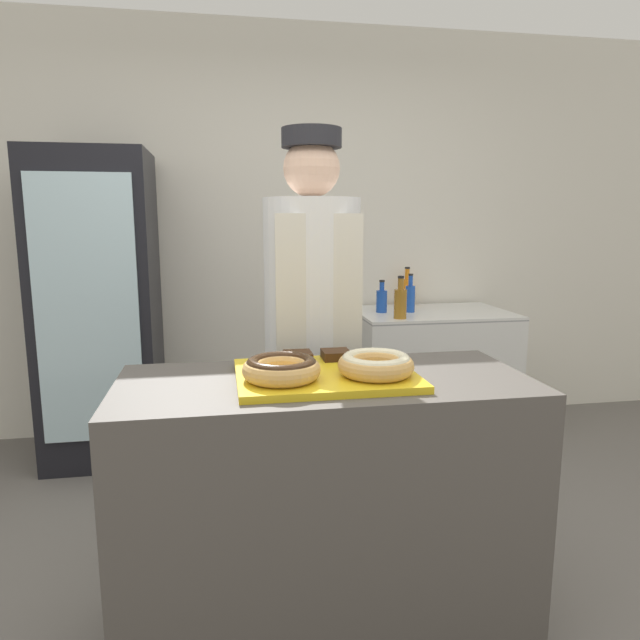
{
  "coord_description": "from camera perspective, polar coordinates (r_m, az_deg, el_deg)",
  "views": [
    {
      "loc": [
        -0.33,
        -1.79,
        1.44
      ],
      "look_at": [
        0.0,
        0.1,
        1.1
      ],
      "focal_mm": 32.0,
      "sensor_mm": 36.0,
      "label": 1
    }
  ],
  "objects": [
    {
      "name": "donut_chocolate_glaze",
      "position": [
        1.79,
        -3.88,
        -4.79
      ],
      "size": [
        0.25,
        0.25,
        0.07
      ],
      "color": "tan",
      "rests_on": "serving_tray"
    },
    {
      "name": "brownie_back_right",
      "position": [
        2.05,
        1.6,
        -3.49
      ],
      "size": [
        0.1,
        0.1,
        0.03
      ],
      "color": "#382111",
      "rests_on": "serving_tray"
    },
    {
      "name": "bottle_orange",
      "position": [
        4.04,
        8.68,
        2.92
      ],
      "size": [
        0.07,
        0.07,
        0.27
      ],
      "color": "orange",
      "rests_on": "chest_freezer"
    },
    {
      "name": "bottle_blue_b",
      "position": [
        3.76,
        9.01,
        2.26
      ],
      "size": [
        0.06,
        0.06,
        0.25
      ],
      "color": "#1E4CB2",
      "rests_on": "chest_freezer"
    },
    {
      "name": "ground_plane",
      "position": [
        2.32,
        0.49,
        -28.23
      ],
      "size": [
        14.0,
        14.0,
        0.0
      ],
      "primitive_type": "plane",
      "color": "#66605B"
    },
    {
      "name": "wall_back",
      "position": [
        3.94,
        -5.21,
        8.72
      ],
      "size": [
        8.0,
        0.06,
        2.7
      ],
      "color": "silver",
      "rests_on": "ground_plane"
    },
    {
      "name": "bottle_amber",
      "position": [
        3.5,
        8.04,
        1.78
      ],
      "size": [
        0.08,
        0.08,
        0.26
      ],
      "color": "#99661E",
      "rests_on": "chest_freezer"
    },
    {
      "name": "display_counter",
      "position": [
        2.07,
        0.51,
        -18.2
      ],
      "size": [
        1.36,
        0.61,
        0.92
      ],
      "color": "#4C4742",
      "rests_on": "ground_plane"
    },
    {
      "name": "brownie_back_left",
      "position": [
        2.03,
        -2.23,
        -3.65
      ],
      "size": [
        0.1,
        0.1,
        0.03
      ],
      "color": "#382111",
      "rests_on": "serving_tray"
    },
    {
      "name": "beverage_fridge",
      "position": [
        3.63,
        -21.18,
        1.05
      ],
      "size": [
        0.66,
        0.65,
        1.83
      ],
      "color": "black",
      "rests_on": "ground_plane"
    },
    {
      "name": "chest_freezer",
      "position": [
        3.92,
        10.98,
        -5.15
      ],
      "size": [
        1.0,
        0.67,
        0.84
      ],
      "color": "silver",
      "rests_on": "ground_plane"
    },
    {
      "name": "baker_person",
      "position": [
        2.46,
        -0.78,
        -1.38
      ],
      "size": [
        0.41,
        0.41,
        1.8
      ],
      "color": "#4C4C51",
      "rests_on": "ground_plane"
    },
    {
      "name": "bottle_blue",
      "position": [
        3.72,
        6.19,
        2.01
      ],
      "size": [
        0.07,
        0.07,
        0.21
      ],
      "color": "#1E4CB2",
      "rests_on": "chest_freezer"
    },
    {
      "name": "serving_tray",
      "position": [
        1.89,
        0.53,
        -5.54
      ],
      "size": [
        0.58,
        0.46,
        0.02
      ],
      "color": "yellow",
      "rests_on": "display_counter"
    },
    {
      "name": "donut_light_glaze",
      "position": [
        1.85,
        5.61,
        -4.36
      ],
      "size": [
        0.25,
        0.25,
        0.07
      ],
      "color": "tan",
      "rests_on": "serving_tray"
    }
  ]
}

